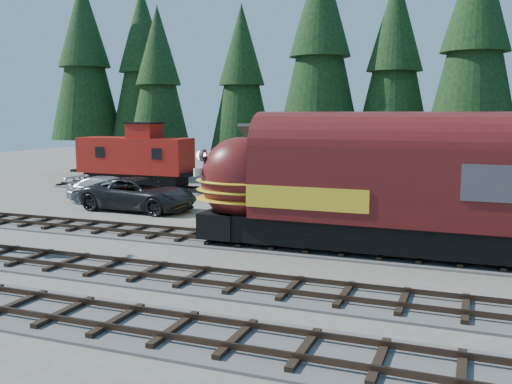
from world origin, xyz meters
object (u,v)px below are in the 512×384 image
(caboose, at_px, (136,158))
(pickup_truck_a, at_px, (139,194))
(locomotive, at_px, (372,192))
(pickup_truck_b, at_px, (110,191))
(depot, at_px, (375,168))

(caboose, relative_size, pickup_truck_a, 1.27)
(locomotive, bearing_deg, caboose, 145.56)
(pickup_truck_a, relative_size, pickup_truck_b, 1.18)
(depot, height_order, locomotive, depot)
(depot, height_order, caboose, depot)
(pickup_truck_b, bearing_deg, locomotive, -107.76)
(pickup_truck_a, bearing_deg, locomotive, -108.99)
(locomotive, xyz_separation_m, pickup_truck_b, (-17.84, 7.07, -1.72))
(locomotive, xyz_separation_m, pickup_truck_a, (-14.81, 5.73, -1.61))
(locomotive, distance_m, caboose, 24.75)
(caboose, xyz_separation_m, pickup_truck_a, (5.60, -8.27, -1.37))
(depot, bearing_deg, pickup_truck_a, -176.84)
(depot, xyz_separation_m, pickup_truck_b, (-16.88, 0.57, -2.09))
(pickup_truck_a, height_order, pickup_truck_b, pickup_truck_a)
(pickup_truck_a, bearing_deg, depot, -84.66)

